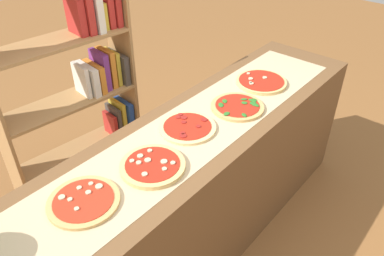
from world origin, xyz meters
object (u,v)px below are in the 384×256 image
object	(u,v)px
pizza_pepperoni_2	(187,127)
pizza_spinach_3	(238,106)
pizza_mushroom_0	(84,201)
bookshelf	(87,96)
pizza_mushroom_4	(261,82)
pizza_mushroom_1	(153,166)

from	to	relation	value
pizza_pepperoni_2	pizza_spinach_3	distance (m)	0.35
pizza_mushroom_0	pizza_pepperoni_2	xyz separation A→B (m)	(0.67, 0.02, 0.00)
pizza_pepperoni_2	bookshelf	size ratio (longest dim) A/B	0.19
pizza_pepperoni_2	pizza_mushroom_0	bearing A→B (deg)	-178.37
pizza_mushroom_0	pizza_mushroom_4	bearing A→B (deg)	-0.45
pizza_mushroom_1	pizza_spinach_3	xyz separation A→B (m)	(0.67, -0.00, -0.00)
pizza_spinach_3	pizza_mushroom_4	world-z (taller)	pizza_mushroom_4
pizza_spinach_3	bookshelf	xyz separation A→B (m)	(-0.37, 0.93, -0.12)
pizza_mushroom_0	pizza_mushroom_4	size ratio (longest dim) A/B	0.95
pizza_mushroom_4	bookshelf	world-z (taller)	bookshelf
pizza_mushroom_0	pizza_mushroom_1	bearing A→B (deg)	-10.46
pizza_pepperoni_2	pizza_mushroom_4	distance (m)	0.67
pizza_mushroom_1	pizza_spinach_3	distance (m)	0.67
pizza_mushroom_1	pizza_mushroom_4	xyz separation A→B (m)	(1.01, 0.05, -0.00)
pizza_mushroom_4	bookshelf	bearing A→B (deg)	128.74
pizza_pepperoni_2	bookshelf	xyz separation A→B (m)	(-0.03, 0.84, -0.12)
pizza_mushroom_0	pizza_spinach_3	size ratio (longest dim) A/B	0.99
pizza_pepperoni_2	bookshelf	world-z (taller)	bookshelf
pizza_pepperoni_2	bookshelf	distance (m)	0.85
pizza_pepperoni_2	pizza_mushroom_4	xyz separation A→B (m)	(0.67, -0.03, 0.00)
bookshelf	pizza_spinach_3	bearing A→B (deg)	-68.50
pizza_pepperoni_2	pizza_spinach_3	size ratio (longest dim) A/B	1.00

